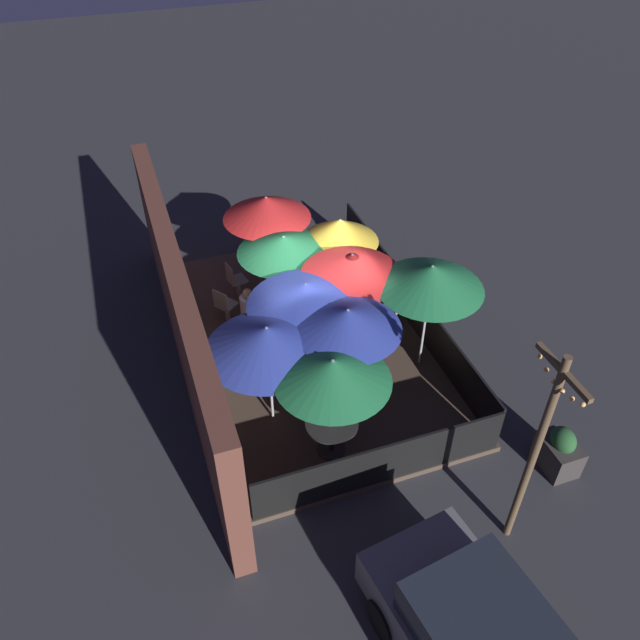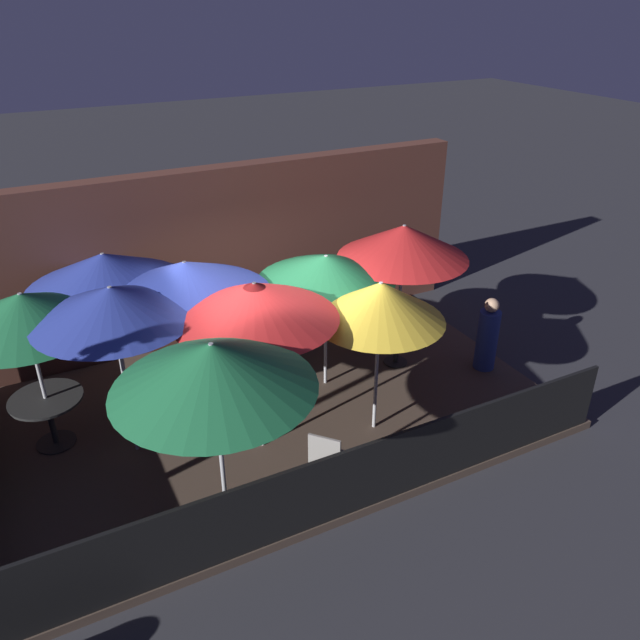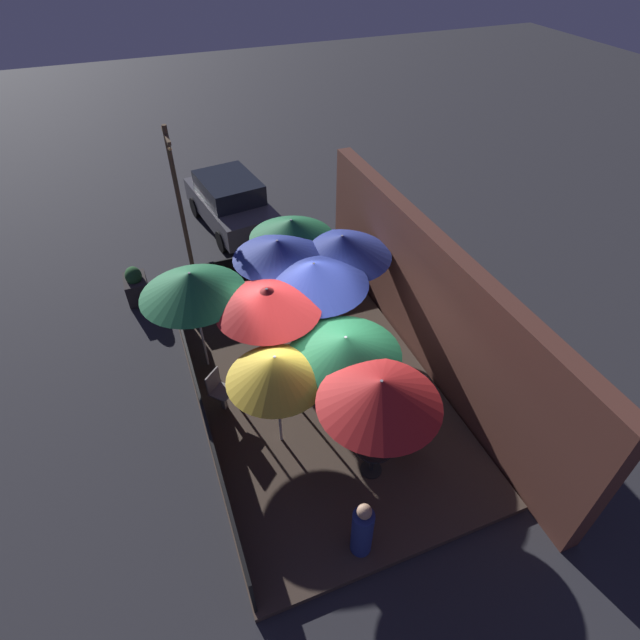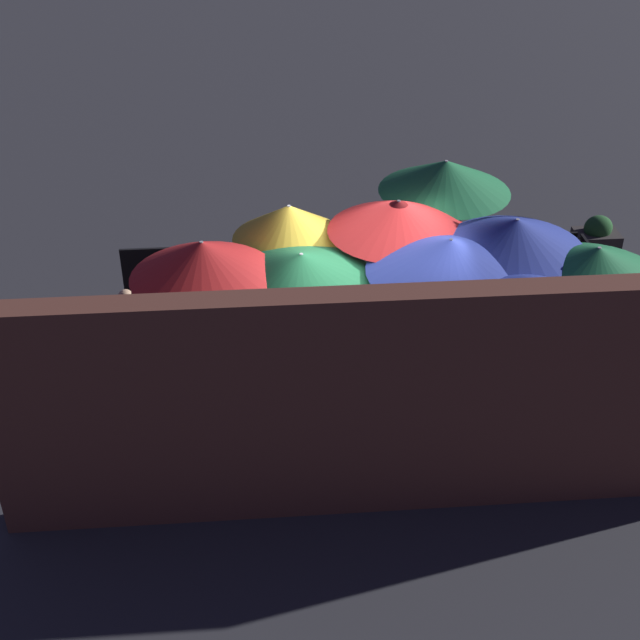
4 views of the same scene
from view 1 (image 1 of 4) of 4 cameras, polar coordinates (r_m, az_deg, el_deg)
ground_plane at (r=13.93m, az=-0.92°, el=-2.28°), size 60.00×60.00×0.00m
patio_deck at (r=13.89m, az=-0.93°, el=-2.10°), size 7.94×4.84×0.12m
building_wall at (r=12.56m, az=-12.55°, el=0.32°), size 9.54×0.36×3.10m
fence_front at (r=14.29m, az=8.13°, el=1.62°), size 7.74×0.05×0.95m
fence_side_left at (r=11.04m, az=5.70°, el=-13.02°), size 0.05×4.64×0.95m
patio_umbrella_0 at (r=10.26m, az=1.18°, el=-4.64°), size 2.00×2.00×2.28m
patio_umbrella_1 at (r=14.37m, az=-4.91°, el=10.21°), size 2.02×2.02×2.41m
patio_umbrella_2 at (r=13.78m, az=1.85°, el=8.18°), size 1.73×1.73×2.26m
patio_umbrella_3 at (r=12.11m, az=10.13°, el=3.88°), size 2.10×2.10×2.50m
patio_umbrella_4 at (r=10.87m, az=-4.84°, el=-1.72°), size 2.26×2.26×2.31m
patio_umbrella_5 at (r=11.66m, az=-1.31°, el=2.40°), size 2.27×2.27×2.39m
patio_umbrella_6 at (r=10.99m, az=2.55°, el=0.06°), size 1.97×1.97×2.43m
patio_umbrella_7 at (r=13.37m, az=-3.32°, el=6.91°), size 2.04×2.04×2.17m
patio_umbrella_8 at (r=12.35m, az=2.95°, el=5.09°), size 2.06×2.06×2.44m
dining_table_0 at (r=11.32m, az=1.08°, el=-9.87°), size 0.95×0.95×0.75m
dining_table_1 at (r=15.20m, az=-4.59°, el=5.15°), size 0.72×0.72×0.77m
patio_chair_0 at (r=14.22m, az=-8.74°, el=1.43°), size 0.56×0.56×0.91m
patio_chair_1 at (r=14.94m, az=-7.80°, el=3.72°), size 0.48×0.48×0.92m
patio_chair_2 at (r=14.03m, az=6.84°, el=1.19°), size 0.56×0.56×0.95m
patio_chair_3 at (r=13.01m, az=-5.18°, el=-2.39°), size 0.48×0.48×0.95m
patron_0 at (r=16.36m, az=-3.11°, el=7.90°), size 0.47×0.47×1.25m
patron_1 at (r=13.87m, az=-6.50°, el=0.67°), size 0.46×0.46×1.17m
planter_box at (r=12.17m, az=21.00°, el=-11.08°), size 0.79×0.56×0.95m
light_post at (r=9.63m, az=19.19°, el=-10.91°), size 1.10×0.12×4.02m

